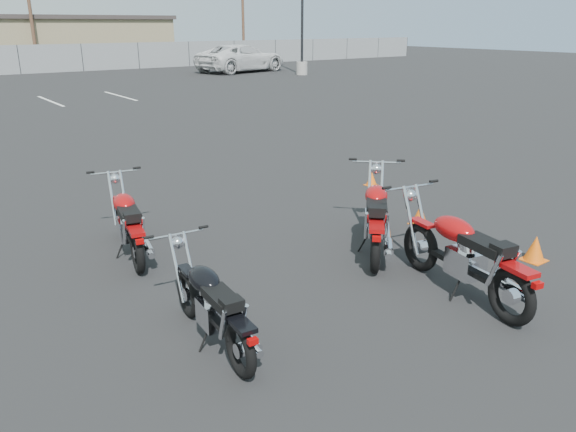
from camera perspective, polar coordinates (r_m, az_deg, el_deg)
ground at (r=7.19m, az=1.54°, el=-6.47°), size 120.00×120.00×0.00m
motorcycle_front_red at (r=8.11m, az=-15.91°, el=-0.70°), size 0.88×2.06×1.01m
motorcycle_second_black at (r=5.71m, az=-7.68°, el=-9.02°), size 0.74×1.91×0.93m
motorcycle_third_red at (r=6.94m, az=17.46°, el=-3.81°), size 0.94×2.27×1.11m
motorcycle_rear_red at (r=8.01m, az=8.95°, el=-0.13°), size 1.86×1.91×1.10m
training_cone_near at (r=11.41m, az=8.49°, el=3.78°), size 0.23×0.23×0.28m
training_cone_far at (r=9.30m, az=13.26°, el=0.11°), size 0.27×0.27×0.33m
training_cone_extra at (r=8.40m, az=23.82°, el=-3.03°), size 0.30×0.30×0.35m
light_pole_east at (r=36.63m, az=1.45°, el=18.85°), size 0.80×0.70×11.26m
tan_building_east at (r=51.10m, az=-21.14°, el=16.40°), size 14.40×9.40×3.70m
utility_pole_d at (r=53.13m, az=-4.63°, el=20.65°), size 1.80×0.24×9.00m
white_van at (r=39.09m, az=-4.78°, el=16.44°), size 4.40×7.83×2.81m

